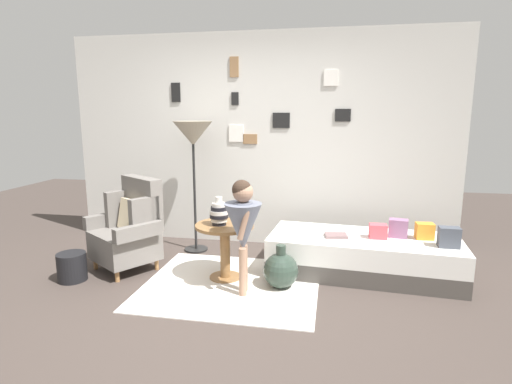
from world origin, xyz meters
The scene contains 16 objects.
ground_plane centered at (0.00, 0.00, 0.00)m, with size 12.00×12.00×0.00m, color #423833.
gallery_wall centered at (0.00, 1.95, 1.30)m, with size 4.80×0.12×2.60m.
rug centered at (-0.02, 0.55, 0.01)m, with size 1.67×1.48×0.01m, color silver.
armchair centered at (-1.18, 0.79, 0.44)m, with size 0.90×0.85×0.97m.
daybed centered at (1.25, 1.07, 0.20)m, with size 1.96×0.95×0.40m.
pillow_head centered at (2.01, 0.88, 0.50)m, with size 0.19×0.12×0.19m, color #474C56.
pillow_mid centered at (1.84, 1.11, 0.48)m, with size 0.17×0.12×0.16m, color orange.
pillow_back centered at (1.59, 1.13, 0.49)m, with size 0.18×0.12×0.19m, color gray.
pillow_extra centered at (1.38, 1.05, 0.47)m, with size 0.17×0.12×0.14m, color #D64C56.
side_table centered at (-0.12, 0.70, 0.40)m, with size 0.58×0.58×0.56m.
vase_striped centered at (-0.16, 0.67, 0.68)m, with size 0.18×0.18×0.28m.
floor_lamp centered at (-0.69, 1.47, 1.36)m, with size 0.46×0.46×1.55m.
person_child centered at (0.14, 0.38, 0.68)m, with size 0.34×0.34×1.07m.
book_on_daybed centered at (0.97, 1.02, 0.42)m, with size 0.22×0.16×0.03m, color #7B6061.
demijohn_near centered at (0.46, 0.58, 0.17)m, with size 0.34×0.34×0.42m.
magazine_basket centered at (-1.60, 0.37, 0.14)m, with size 0.28×0.28×0.28m, color black.
Camera 1 is at (0.91, -3.06, 1.65)m, focal length 28.64 mm.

